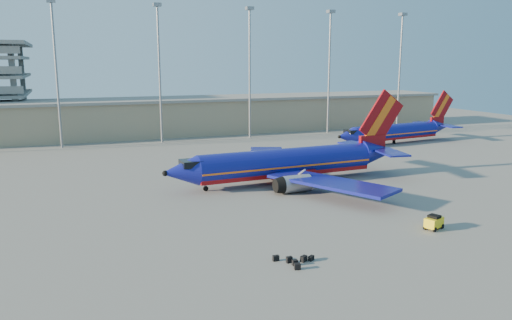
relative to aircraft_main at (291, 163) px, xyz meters
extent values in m
plane|color=slate|center=(-5.78, -3.71, -2.74)|extent=(220.00, 220.00, 0.00)
cube|color=gray|center=(4.22, 54.29, 1.26)|extent=(120.00, 15.00, 8.00)
cube|color=slate|center=(4.22, 54.29, 5.46)|extent=(122.00, 16.00, 0.60)
cylinder|color=gray|center=(-30.78, 42.29, 11.26)|extent=(0.44, 0.44, 28.00)
cube|color=gray|center=(-30.78, 42.29, 25.56)|extent=(1.60, 1.60, 0.70)
cylinder|color=gray|center=(-10.78, 42.29, 11.26)|extent=(0.44, 0.44, 28.00)
cube|color=gray|center=(-10.78, 42.29, 25.56)|extent=(1.60, 1.60, 0.70)
cylinder|color=gray|center=(9.22, 42.29, 11.26)|extent=(0.44, 0.44, 28.00)
cube|color=gray|center=(9.22, 42.29, 25.56)|extent=(1.60, 1.60, 0.70)
cylinder|color=gray|center=(29.22, 42.29, 11.26)|extent=(0.44, 0.44, 28.00)
cube|color=gray|center=(29.22, 42.29, 25.56)|extent=(1.60, 1.60, 0.70)
cylinder|color=gray|center=(49.22, 42.29, 11.26)|extent=(0.44, 0.44, 28.00)
cube|color=gray|center=(49.22, 42.29, 25.56)|extent=(1.60, 1.60, 0.70)
cylinder|color=navy|center=(-0.91, -0.05, 0.17)|extent=(26.11, 5.39, 4.00)
cube|color=maroon|center=(-0.91, -0.05, -0.85)|extent=(26.07, 4.64, 1.40)
cube|color=orange|center=(-0.91, -0.05, -0.10)|extent=(26.11, 5.44, 0.24)
cone|color=navy|center=(-16.12, -0.87, 0.17)|extent=(4.75, 4.24, 4.00)
cube|color=black|center=(-14.72, -0.80, 1.20)|extent=(2.74, 2.95, 0.86)
cone|color=navy|center=(14.84, 0.80, 0.55)|extent=(5.83, 4.30, 4.00)
cube|color=maroon|center=(13.98, 0.76, 2.01)|extent=(4.56, 0.84, 2.38)
cube|color=maroon|center=(15.49, 0.84, 5.79)|extent=(7.94, 0.77, 8.62)
cube|color=orange|center=(15.28, 0.83, 5.79)|extent=(5.29, 0.74, 6.76)
cube|color=navy|center=(14.21, 4.45, 1.15)|extent=(4.93, 7.52, 0.24)
cube|color=navy|center=(14.61, -2.89, 1.15)|extent=(4.27, 7.33, 0.24)
cube|color=navy|center=(0.20, 9.53, -0.80)|extent=(11.02, 17.57, 0.38)
cube|color=navy|center=(1.22, -9.46, -0.80)|extent=(12.44, 17.37, 0.38)
cube|color=maroon|center=(-0.37, -0.02, -1.29)|extent=(6.70, 4.56, 1.08)
cylinder|color=gray|center=(-2.51, 5.49, -1.50)|extent=(4.01, 2.48, 2.27)
cylinder|color=gray|center=(-1.90, -5.73, -1.50)|extent=(4.01, 2.48, 2.27)
cylinder|color=gray|center=(-12.78, -0.69, -2.15)|extent=(0.27, 0.27, 1.19)
cylinder|color=black|center=(-12.78, -0.69, -2.40)|extent=(0.71, 0.31, 0.69)
cylinder|color=black|center=(0.56, 2.84, -2.29)|extent=(0.94, 0.64, 0.91)
cylinder|color=black|center=(0.86, -2.77, -2.29)|extent=(0.94, 0.64, 0.91)
cylinder|color=navy|center=(34.69, 23.42, -0.30)|extent=(21.96, 6.26, 3.35)
cube|color=maroon|center=(34.69, 23.42, -1.16)|extent=(21.87, 5.64, 1.18)
cube|color=orange|center=(34.69, 23.42, -0.53)|extent=(21.96, 6.30, 0.20)
cone|color=navy|center=(22.06, 21.69, -0.30)|extent=(4.22, 3.83, 3.35)
cube|color=black|center=(23.22, 21.85, 0.56)|extent=(2.47, 2.62, 0.72)
cone|color=navy|center=(47.77, 25.21, 0.01)|extent=(5.11, 3.95, 3.35)
cube|color=maroon|center=(47.05, 25.12, 1.24)|extent=(3.83, 1.01, 1.99)
cube|color=maroon|center=(48.31, 25.29, 4.40)|extent=(6.62, 1.19, 7.22)
cube|color=orange|center=(48.13, 25.26, 4.40)|extent=(4.43, 0.98, 5.66)
cube|color=navy|center=(47.00, 28.21, 0.51)|extent=(4.51, 6.36, 0.20)
cube|color=navy|center=(47.83, 22.12, 0.51)|extent=(3.13, 5.97, 0.20)
cylinder|color=black|center=(34.69, 23.42, -2.34)|extent=(0.71, 0.71, 0.81)
cube|color=yellow|center=(5.18, -23.95, -2.01)|extent=(2.36, 1.87, 0.98)
cube|color=black|center=(5.18, -23.95, -1.42)|extent=(1.32, 1.37, 0.34)
cylinder|color=black|center=(4.25, -23.74, -2.49)|extent=(0.54, 0.36, 0.51)
cylinder|color=black|center=(4.66, -24.74, -2.49)|extent=(0.54, 0.36, 0.51)
cylinder|color=black|center=(5.71, -23.15, -2.49)|extent=(0.54, 0.36, 0.51)
cylinder|color=black|center=(6.12, -24.15, -2.49)|extent=(0.54, 0.36, 0.51)
cube|color=black|center=(-12.16, -27.30, -2.51)|extent=(0.46, 0.37, 0.47)
cube|color=black|center=(-12.34, -28.15, -2.49)|extent=(0.59, 0.52, 0.51)
cube|color=black|center=(-11.12, -26.86, -2.49)|extent=(0.69, 0.60, 0.52)
cube|color=black|center=(-13.31, -25.85, -2.50)|extent=(0.54, 0.33, 0.48)
cube|color=black|center=(-12.39, -26.64, -2.47)|extent=(0.54, 0.35, 0.55)
cube|color=black|center=(-10.41, -26.88, -2.53)|extent=(0.66, 0.57, 0.42)
camera|label=1|loc=(-29.37, -63.31, 14.25)|focal=35.00mm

